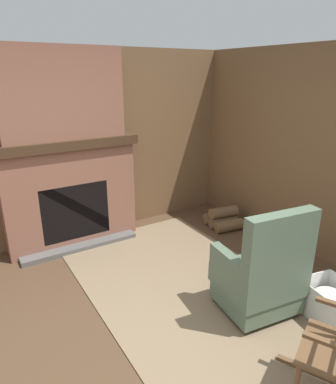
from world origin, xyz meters
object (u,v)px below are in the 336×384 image
at_px(firewood_stack, 223,219).
at_px(laundry_basket, 333,304).
at_px(decorative_plate_on_mantel, 62,127).
at_px(oil_lamp_vase, 15,132).
at_px(armchair, 261,277).
at_px(storage_case, 103,129).

bearing_deg(firewood_stack, laundry_basket, -13.10).
bearing_deg(decorative_plate_on_mantel, oil_lamp_vase, -87.81).
xyz_separation_m(armchair, oil_lamp_vase, (-2.29, -1.51, 1.08)).
xyz_separation_m(firewood_stack, oil_lamp_vase, (-0.69, -2.46, 1.35)).
xyz_separation_m(armchair, firewood_stack, (-1.60, 0.95, -0.27)).
distance_m(armchair, laundry_basket, 0.67).
distance_m(armchair, storage_case, 2.56).
xyz_separation_m(armchair, storage_case, (-2.29, -0.49, 1.03)).
distance_m(firewood_stack, decorative_plate_on_mantel, 2.48).
relative_size(firewood_stack, laundry_basket, 0.98).
relative_size(storage_case, decorative_plate_on_mantel, 0.89).
xyz_separation_m(firewood_stack, storage_case, (-0.69, -1.44, 1.30)).
bearing_deg(firewood_stack, decorative_plate_on_mantel, -110.20).
bearing_deg(armchair, laundry_basket, -122.47).
xyz_separation_m(armchair, laundry_basket, (0.41, 0.48, -0.22)).
bearing_deg(firewood_stack, storage_case, -115.69).
bearing_deg(armchair, decorative_plate_on_mantel, 30.91).
xyz_separation_m(oil_lamp_vase, decorative_plate_on_mantel, (-0.02, 0.52, 0.02)).
height_order(storage_case, decorative_plate_on_mantel, decorative_plate_on_mantel).
relative_size(oil_lamp_vase, storage_case, 1.33).
bearing_deg(storage_case, decorative_plate_on_mantel, -92.31).
distance_m(armchair, oil_lamp_vase, 2.95).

